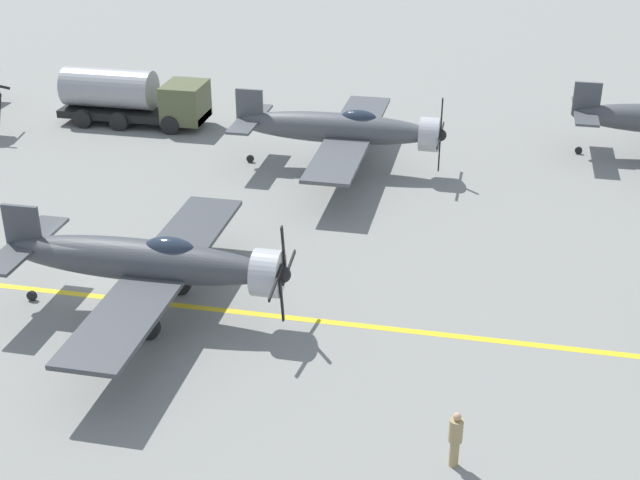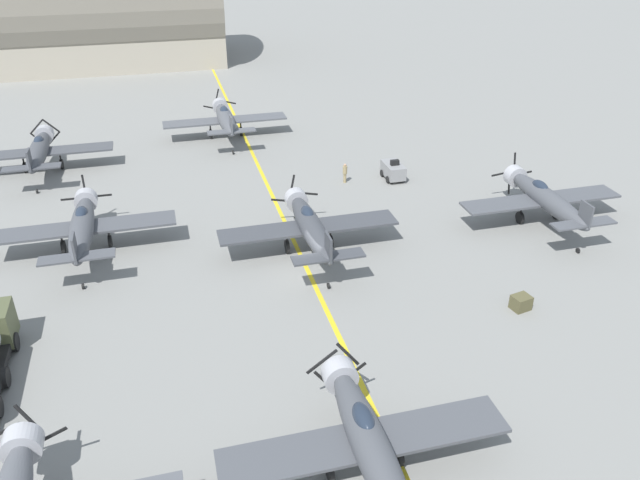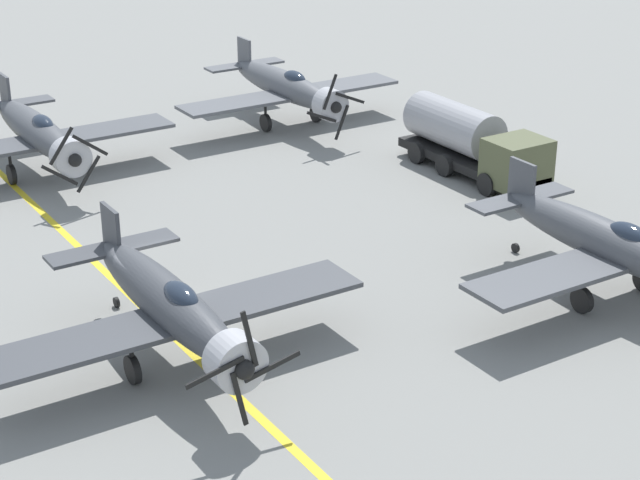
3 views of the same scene
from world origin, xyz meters
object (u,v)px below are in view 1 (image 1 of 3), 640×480
Objects in this scene: airplane_mid_left at (343,129)px; ground_crew_walking at (455,437)px; fuel_tanker at (134,97)px; airplane_mid_center at (150,262)px.

airplane_mid_left is 7.11× the size of ground_crew_walking.
airplane_mid_center is at bearing 24.28° from fuel_tanker.
airplane_mid_center reaches higher than ground_crew_walking.
ground_crew_walking is (24.34, 19.00, -0.59)m from fuel_tanker.
airplane_mid_left is (-14.48, 3.79, 0.00)m from airplane_mid_center.
fuel_tanker is at bearing -142.02° from ground_crew_walking.
airplane_mid_center reaches higher than fuel_tanker.
airplane_mid_center is 12.03m from ground_crew_walking.
ground_crew_walking is (5.64, 10.57, -1.09)m from airplane_mid_center.
airplane_mid_left is 21.26m from ground_crew_walking.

